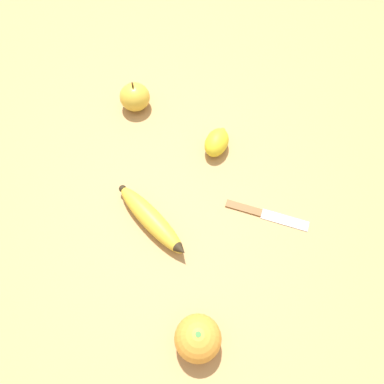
% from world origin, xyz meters
% --- Properties ---
extents(ground_plane, '(3.00, 3.00, 0.00)m').
position_xyz_m(ground_plane, '(0.00, 0.00, 0.00)').
color(ground_plane, tan).
extents(banana, '(0.14, 0.18, 0.04)m').
position_xyz_m(banana, '(0.06, -0.10, 0.02)').
color(banana, gold).
rests_on(banana, ground_plane).
extents(orange, '(0.08, 0.08, 0.08)m').
position_xyz_m(orange, '(0.25, 0.04, 0.04)').
color(orange, orange).
rests_on(orange, ground_plane).
extents(apple, '(0.07, 0.07, 0.08)m').
position_xyz_m(apple, '(-0.23, -0.24, 0.03)').
color(apple, gold).
rests_on(apple, ground_plane).
extents(lemon, '(0.08, 0.06, 0.05)m').
position_xyz_m(lemon, '(-0.16, -0.02, 0.02)').
color(lemon, yellow).
rests_on(lemon, ground_plane).
extents(paring_knife, '(0.03, 0.17, 0.01)m').
position_xyz_m(paring_knife, '(-0.02, 0.11, 0.00)').
color(paring_knife, silver).
rests_on(paring_knife, ground_plane).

